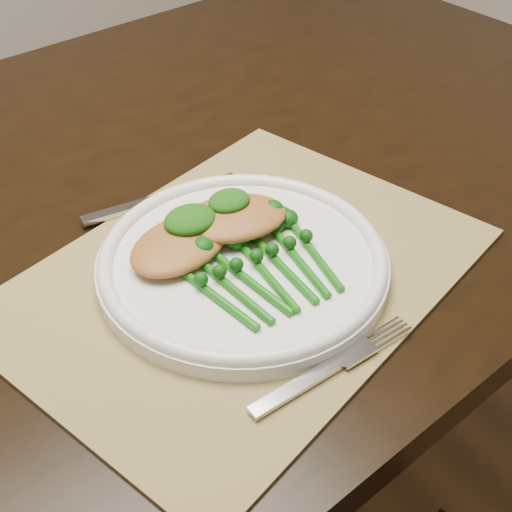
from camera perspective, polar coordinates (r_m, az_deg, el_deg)
dining_table at (r=1.12m, az=-8.27°, el=-11.04°), size 1.68×1.05×0.75m
placemat at (r=0.73m, az=-1.08°, el=-1.51°), size 0.55×0.47×0.00m
dinner_plate at (r=0.73m, az=-1.06°, el=-0.42°), size 0.30×0.30×0.03m
knife at (r=0.83m, az=-8.77°, el=4.23°), size 0.19×0.04×0.01m
fork at (r=0.65m, az=6.96°, el=-8.22°), size 0.18×0.02×0.01m
chicken_fillet_left at (r=0.73m, az=-6.15°, el=0.96°), size 0.13×0.11×0.02m
chicken_fillet_right at (r=0.75m, az=-1.81°, el=3.06°), size 0.13×0.11×0.02m
pesto_dollop_left at (r=0.73m, az=-5.30°, el=2.91°), size 0.06×0.05×0.02m
pesto_dollop_right at (r=0.75m, az=-2.17°, el=4.43°), size 0.05×0.04×0.02m
broccolini_bundle at (r=0.70m, az=0.76°, el=-1.36°), size 0.14×0.16×0.04m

